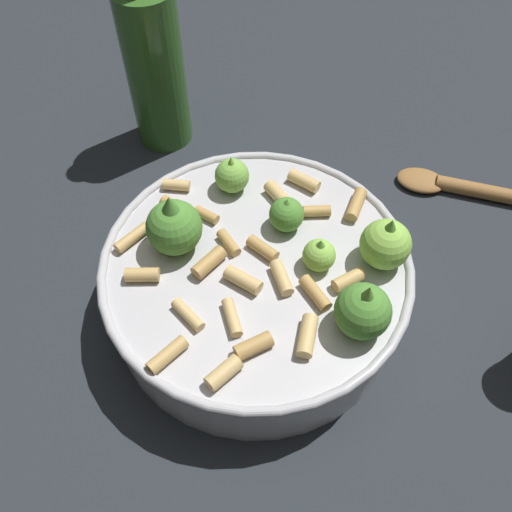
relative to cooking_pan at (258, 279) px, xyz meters
name	(u,v)px	position (x,y,z in m)	size (l,w,h in m)	color
ground_plane	(256,303)	(0.00, 0.00, -0.04)	(2.40, 2.40, 0.00)	#23282D
cooking_pan	(258,279)	(0.00, 0.00, 0.00)	(0.27, 0.27, 0.13)	#B7B7BC
olive_oil_bottle	(154,65)	(0.16, 0.20, 0.05)	(0.06, 0.06, 0.23)	#336023
wooden_spoon	(480,191)	(0.23, -0.15, -0.03)	(0.06, 0.20, 0.02)	olive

